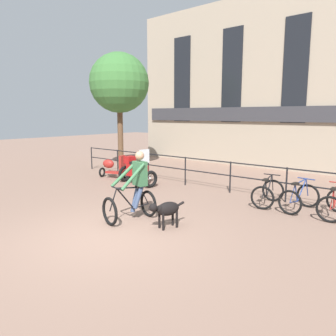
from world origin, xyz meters
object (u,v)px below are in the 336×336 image
at_px(dog, 166,209).
at_px(parked_bicycle_near_lamp, 268,193).
at_px(parked_bicycle_mid_right, 335,204).
at_px(parked_motorcycle, 137,170).
at_px(parked_scooter, 113,167).
at_px(parked_bicycle_mid_left, 299,198).
at_px(cyclist_with_bike, 134,190).

relative_size(dog, parked_bicycle_near_lamp, 0.80).
relative_size(parked_bicycle_near_lamp, parked_bicycle_mid_right, 1.05).
xyz_separation_m(parked_motorcycle, parked_scooter, (-1.66, 0.25, -0.10)).
xyz_separation_m(parked_bicycle_mid_left, parked_scooter, (-7.45, -0.18, 0.10)).
height_order(parked_motorcycle, parked_scooter, parked_motorcycle).
bearing_deg(parked_scooter, parked_bicycle_mid_right, -102.57).
bearing_deg(parked_bicycle_mid_right, parked_bicycle_mid_left, -1.94).
bearing_deg(parked_scooter, dog, -133.45).
xyz_separation_m(cyclist_with_bike, parked_scooter, (-4.59, 3.21, -0.30)).
bearing_deg(parked_bicycle_mid_left, parked_bicycle_near_lamp, 7.06).
xyz_separation_m(dog, parked_bicycle_mid_left, (1.86, 3.36, -0.09)).
bearing_deg(dog, parked_scooter, 168.70).
distance_m(cyclist_with_bike, parked_scooter, 5.61).
relative_size(parked_motorcycle, parked_bicycle_mid_right, 1.48).
xyz_separation_m(parked_bicycle_mid_right, parked_scooter, (-8.33, -0.18, 0.10)).
distance_m(cyclist_with_bike, parked_bicycle_mid_right, 5.07).
height_order(parked_bicycle_mid_left, parked_scooter, parked_scooter).
distance_m(cyclist_with_bike, parked_bicycle_near_lamp, 3.95).
height_order(parked_bicycle_mid_right, parked_scooter, parked_scooter).
height_order(dog, parked_bicycle_mid_left, parked_bicycle_mid_left).
bearing_deg(parked_bicycle_mid_left, dog, 68.16).
height_order(cyclist_with_bike, parked_bicycle_mid_right, cyclist_with_bike).
xyz_separation_m(parked_motorcycle, parked_bicycle_mid_left, (5.79, 0.44, -0.20)).
relative_size(cyclist_with_bike, parked_bicycle_mid_left, 1.44).
relative_size(cyclist_with_bike, parked_motorcycle, 1.02).
distance_m(dog, parked_scooter, 6.43).
distance_m(parked_bicycle_near_lamp, parked_bicycle_mid_left, 0.88).
distance_m(parked_bicycle_near_lamp, parked_bicycle_mid_right, 1.77).
distance_m(cyclist_with_bike, parked_bicycle_mid_left, 4.45).
relative_size(dog, parked_bicycle_mid_right, 0.83).
xyz_separation_m(parked_bicycle_near_lamp, parked_bicycle_mid_left, (0.88, -0.00, 0.00)).
xyz_separation_m(parked_bicycle_mid_left, parked_bicycle_mid_right, (0.89, -0.00, 0.00)).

